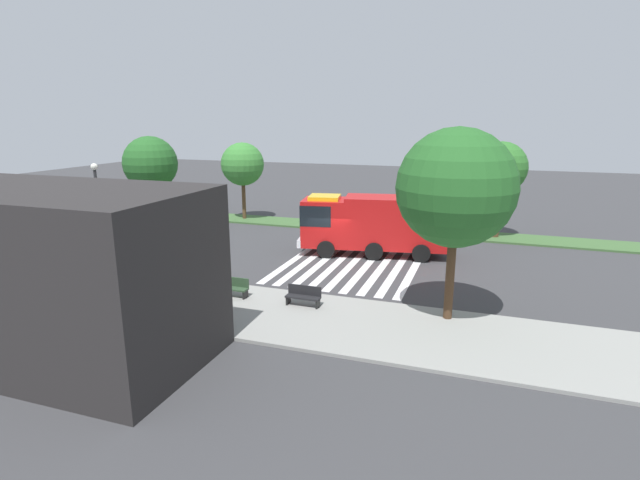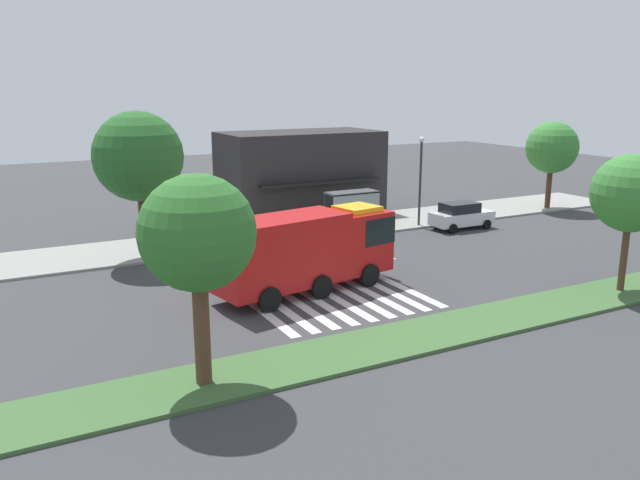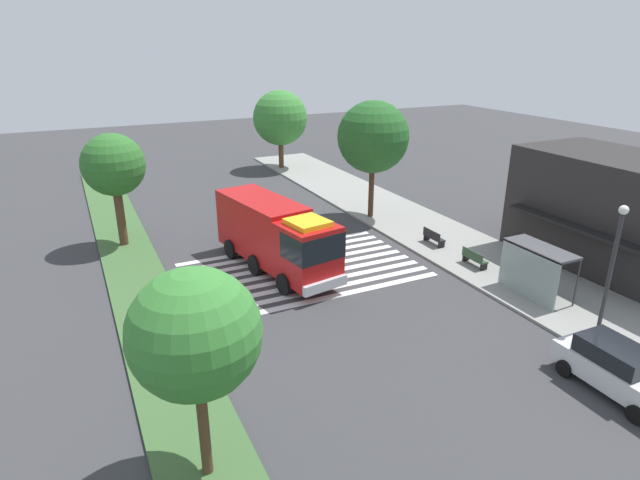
% 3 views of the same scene
% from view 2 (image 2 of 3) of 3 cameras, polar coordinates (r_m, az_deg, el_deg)
% --- Properties ---
extents(ground_plane, '(120.00, 120.00, 0.00)m').
position_cam_2_polar(ground_plane, '(32.10, 1.44, -3.33)').
color(ground_plane, '#38383A').
extents(sidewalk, '(60.00, 5.75, 0.14)m').
position_cam_2_polar(sidewalk, '(40.60, -5.37, 0.35)').
color(sidewalk, gray).
rests_on(sidewalk, ground_plane).
extents(median_strip, '(60.00, 3.00, 0.14)m').
position_cam_2_polar(median_strip, '(25.50, 10.88, -8.02)').
color(median_strip, '#3D6033').
rests_on(median_strip, ground_plane).
extents(crosswalk, '(7.65, 12.46, 0.01)m').
position_cam_2_polar(crosswalk, '(31.35, -1.19, -3.74)').
color(crosswalk, silver).
rests_on(crosswalk, ground_plane).
extents(fire_truck, '(9.47, 4.10, 3.71)m').
position_cam_2_polar(fire_truck, '(29.49, -0.86, -0.63)').
color(fire_truck, '#B71414').
rests_on(fire_truck, ground_plane).
extents(parked_car_west, '(4.37, 2.02, 1.80)m').
position_cam_2_polar(parked_car_west, '(43.70, 12.57, 2.17)').
color(parked_car_west, silver).
rests_on(parked_car_west, ground_plane).
extents(bus_stop_shelter, '(3.50, 1.40, 2.46)m').
position_cam_2_polar(bus_stop_shelter, '(41.95, 3.09, 3.36)').
color(bus_stop_shelter, '#4C4C51').
rests_on(bus_stop_shelter, sidewalk).
extents(bench_near_shelter, '(1.60, 0.50, 0.90)m').
position_cam_2_polar(bench_near_shelter, '(40.29, -1.79, 1.06)').
color(bench_near_shelter, '#2D472D').
rests_on(bench_near_shelter, sidewalk).
extents(bench_west_of_shelter, '(1.60, 0.50, 0.90)m').
position_cam_2_polar(bench_west_of_shelter, '(38.86, -6.61, 0.50)').
color(bench_west_of_shelter, black).
rests_on(bench_west_of_shelter, sidewalk).
extents(street_lamp, '(0.36, 0.36, 5.98)m').
position_cam_2_polar(street_lamp, '(43.29, 9.03, 5.94)').
color(street_lamp, '#2D2D30').
rests_on(street_lamp, sidewalk).
extents(storefront_building, '(11.67, 6.63, 6.13)m').
position_cam_2_polar(storefront_building, '(47.58, -1.76, 6.04)').
color(storefront_building, '#282626').
rests_on(storefront_building, ground_plane).
extents(sidewalk_tree_west, '(4.83, 4.83, 8.00)m').
position_cam_2_polar(sidewalk_tree_west, '(35.59, -16.04, 7.22)').
color(sidewalk_tree_west, '#47301E').
rests_on(sidewalk_tree_west, sidewalk).
extents(sidewalk_tree_east, '(3.94, 3.94, 6.65)m').
position_cam_2_polar(sidewalk_tree_east, '(52.01, 20.14, 7.79)').
color(sidewalk_tree_east, '#47301E').
rests_on(sidewalk_tree_east, sidewalk).
extents(median_tree_far_west, '(3.63, 3.63, 6.74)m').
position_cam_2_polar(median_tree_far_west, '(19.59, -10.96, 0.47)').
color(median_tree_far_west, '#513823').
rests_on(median_tree_far_west, median_strip).
extents(median_tree_west, '(3.55, 3.55, 6.34)m').
position_cam_2_polar(median_tree_west, '(31.82, 26.19, 3.77)').
color(median_tree_west, '#513823').
rests_on(median_tree_west, median_strip).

